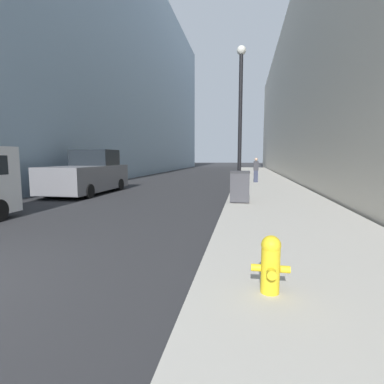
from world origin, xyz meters
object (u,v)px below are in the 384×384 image
at_px(fire_hydrant, 271,263).
at_px(pickup_truck, 88,175).
at_px(lamppost, 240,114).
at_px(trash_bin, 240,186).
at_px(pedestrian_on_sidewalk, 256,170).

bearing_deg(fire_hydrant, pickup_truck, 128.18).
height_order(fire_hydrant, pickup_truck, pickup_truck).
distance_m(fire_hydrant, lamppost, 10.77).
distance_m(fire_hydrant, trash_bin, 7.57).
xyz_separation_m(fire_hydrant, pickup_truck, (-8.17, 10.39, 0.41)).
height_order(fire_hydrant, pedestrian_on_sidewalk, pedestrian_on_sidewalk).
relative_size(lamppost, pedestrian_on_sidewalk, 4.00).
bearing_deg(trash_bin, pickup_truck, 159.70).
bearing_deg(lamppost, pedestrian_on_sidewalk, 81.42).
relative_size(fire_hydrant, pedestrian_on_sidewalk, 0.44).
distance_m(lamppost, pickup_truck, 8.10).
xyz_separation_m(lamppost, pedestrian_on_sidewalk, (1.00, 6.62, -2.79)).
distance_m(trash_bin, lamppost, 4.05).
relative_size(trash_bin, pickup_truck, 0.22).
bearing_deg(lamppost, pickup_truck, 179.03).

